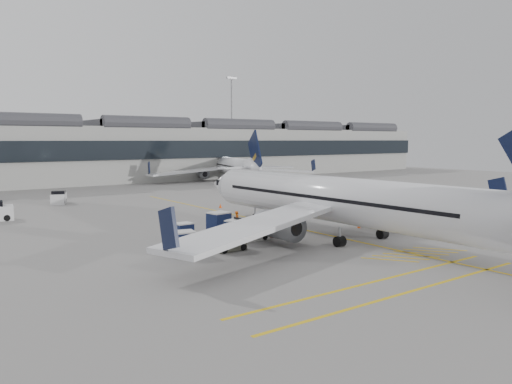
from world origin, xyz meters
TOP-DOWN VIEW (x-y plane):
  - ground at (0.00, 0.00)m, footprint 220.00×220.00m
  - terminal at (0.00, 71.93)m, footprint 200.00×20.45m
  - light_masts at (-1.67, 86.00)m, footprint 113.00×0.60m
  - apron_markings at (10.00, 10.00)m, footprint 0.25×60.00m
  - airliner_main at (9.95, 0.18)m, footprint 38.23×41.76m
  - airliner_far at (35.49, 56.80)m, footprint 33.59×37.27m
  - belt_loader at (2.43, 4.53)m, footprint 5.07×1.92m
  - baggage_cart_a at (1.78, 4.65)m, footprint 2.17×1.99m
  - baggage_cart_b at (2.37, 8.42)m, footprint 2.14×1.86m
  - baggage_cart_c at (-4.21, 2.78)m, footprint 2.01×1.77m
  - baggage_cart_d at (-1.76, 7.33)m, footprint 1.54×1.28m
  - ramp_agent_a at (4.60, 8.74)m, footprint 0.81×0.78m
  - ramp_agent_b at (5.19, 4.57)m, footprint 1.07×1.01m
  - pushback_tug at (-0.55, 2.26)m, footprint 2.44×1.53m
  - safety_cone_nose at (11.73, 23.08)m, footprint 0.39×0.39m
  - safety_cone_engine at (14.96, 3.11)m, footprint 0.35×0.35m
  - service_van_mid at (-3.44, 39.27)m, footprint 2.84×3.83m
  - service_van_right at (26.89, 29.77)m, footprint 4.20×3.06m

SIDE VIEW (x-z plane):
  - ground at x=0.00m, z-range 0.00..0.00m
  - apron_markings at x=10.00m, z-range 0.00..0.01m
  - safety_cone_engine at x=14.96m, z-range 0.00..0.49m
  - safety_cone_nose at x=11.73m, z-range 0.00..0.54m
  - belt_loader at x=2.43m, z-range -0.43..1.63m
  - pushback_tug at x=-0.55m, z-range -0.07..1.28m
  - service_van_mid at x=-3.44m, z-range -0.09..1.68m
  - baggage_cart_d at x=-1.76m, z-range 0.06..1.64m
  - service_van_right at x=26.89m, z-range -0.10..1.84m
  - ramp_agent_b at x=5.19m, z-range 0.00..1.75m
  - ramp_agent_a at x=4.60m, z-range 0.00..1.87m
  - baggage_cart_c at x=-4.21m, z-range 0.07..1.90m
  - baggage_cart_a at x=1.78m, z-range 0.07..1.93m
  - baggage_cart_b at x=2.37m, z-range 0.07..2.09m
  - airliner_far at x=35.49m, z-range -2.11..8.12m
  - airliner_main at x=9.95m, z-range -2.29..8.81m
  - terminal at x=0.00m, z-range -0.06..12.34m
  - light_masts at x=-1.67m, z-range 1.77..27.22m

